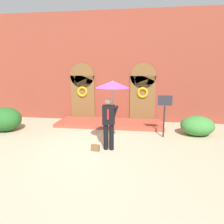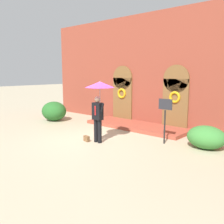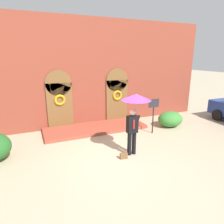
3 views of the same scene
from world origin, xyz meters
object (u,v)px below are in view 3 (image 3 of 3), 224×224
sign_post (153,110)px  shrub_right (170,119)px  handbag (124,156)px  person_with_umbrella (135,106)px

sign_post → shrub_right: 1.68m
handbag → sign_post: (2.45, 1.77, 1.05)m
handbag → sign_post: bearing=45.0°
sign_post → shrub_right: sign_post is taller
sign_post → shrub_right: bearing=17.3°
person_with_umbrella → handbag: bearing=-159.2°
person_with_umbrella → shrub_right: size_ratio=1.72×
person_with_umbrella → shrub_right: bearing=31.0°
person_with_umbrella → shrub_right: 4.19m
shrub_right → handbag: bearing=-150.3°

